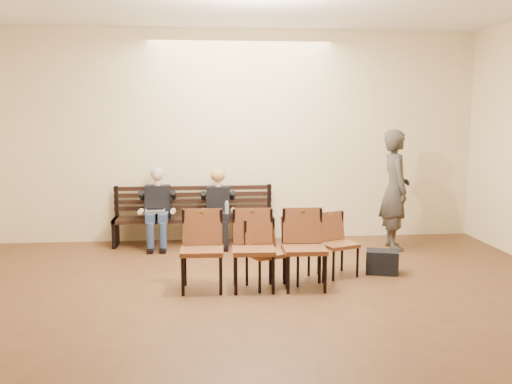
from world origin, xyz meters
TOP-DOWN VIEW (x-y plane):
  - ground at (0.00, 0.00)m, footprint 10.00×10.00m
  - room_walls at (0.00, 0.79)m, footprint 8.02×10.01m
  - bench at (-0.80, 4.65)m, footprint 2.60×0.90m
  - seated_man at (-1.37, 4.53)m, footprint 0.50×0.70m
  - seated_woman at (-0.40, 4.53)m, footprint 0.47×0.65m
  - laptop at (-1.40, 4.40)m, footprint 0.34×0.29m
  - water_bottle at (-0.27, 4.24)m, footprint 0.08×0.08m
  - bag at (1.73, 2.68)m, footprint 0.49×0.41m
  - passerby at (2.36, 4.05)m, footprint 0.56×0.82m
  - chair_row_front at (-0.05, 2.15)m, footprint 1.77×0.60m
  - chair_row_back at (0.61, 2.43)m, footprint 1.57×0.98m

SIDE VIEW (x-z plane):
  - ground at x=0.00m, z-range 0.00..0.00m
  - bag at x=1.73m, z-range 0.00..0.31m
  - bench at x=-0.80m, z-range 0.00..0.45m
  - chair_row_back at x=0.61m, z-range 0.00..0.84m
  - chair_row_front at x=-0.05m, z-range 0.00..0.98m
  - seated_woman at x=-0.40m, z-range 0.00..1.10m
  - water_bottle at x=-0.27m, z-range 0.45..0.66m
  - laptop at x=-1.40m, z-range 0.45..0.67m
  - seated_man at x=-1.37m, z-range 0.00..1.21m
  - passerby at x=2.36m, z-range 0.00..2.16m
  - room_walls at x=0.00m, z-range 0.78..4.29m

